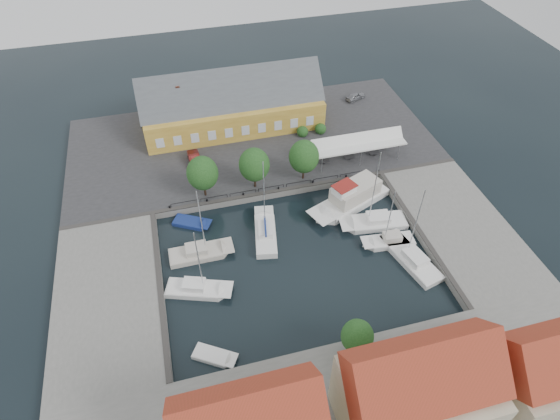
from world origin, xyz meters
name	(u,v)px	position (x,y,z in m)	size (l,w,h in m)	color
ground	(292,251)	(0.00, 0.00, 0.00)	(140.00, 140.00, 0.00)	black
north_quay	(252,143)	(0.00, 23.00, 0.50)	(56.00, 26.00, 1.00)	#2D2D30
west_quay	(109,299)	(-22.00, -2.00, 0.50)	(12.00, 24.00, 1.00)	slate
east_quay	(460,227)	(22.00, -2.00, 0.50)	(12.00, 24.00, 1.00)	slate
south_bank	(355,413)	(0.00, -21.00, 0.50)	(56.00, 14.00, 1.00)	slate
quay_edge_fittings	(283,219)	(0.02, 4.75, 1.06)	(56.00, 24.72, 0.40)	#383533
warehouse	(228,106)	(-2.60, 28.36, 4.43)	(28.56, 14.00, 9.55)	#BC8D2D
tent_canopy	(357,143)	(14.00, 14.50, 3.68)	(14.00, 4.00, 2.83)	white
quay_trees	(254,165)	(-2.00, 12.00, 4.88)	(18.20, 4.20, 6.30)	black
car_silver	(356,96)	(20.19, 30.33, 1.64)	(1.51, 3.75, 1.28)	#94959B
car_red	(195,160)	(-9.48, 19.26, 1.75)	(1.58, 4.54, 1.50)	maroon
center_sailboat	(265,233)	(-2.62, 3.44, 0.36)	(4.07, 8.87, 11.89)	white
trawler	(351,198)	(10.14, 6.18, 1.02)	(12.67, 7.96, 5.00)	white
east_boat_a	(375,223)	(11.73, 1.68, 0.26)	(9.16, 4.04, 12.49)	white
east_boat_b	(389,242)	(12.14, -1.94, 0.26)	(6.93, 2.88, 9.45)	white
east_boat_c	(412,260)	(13.58, -5.37, 0.26)	(4.91, 9.41, 11.53)	white
west_boat_b	(200,254)	(-11.23, 2.28, 0.26)	(8.06, 2.82, 10.96)	beige
west_boat_c	(198,290)	(-12.22, -3.14, 0.26)	(7.99, 4.85, 10.51)	white
launch_sw	(214,357)	(-11.70, -11.82, 0.09)	(4.79, 3.89, 0.98)	white
launch_nw	(192,223)	(-11.57, 7.96, 0.09)	(5.32, 4.17, 0.88)	navy
townhouses	(394,406)	(1.93, -23.24, 5.82)	(36.30, 8.50, 12.00)	beige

